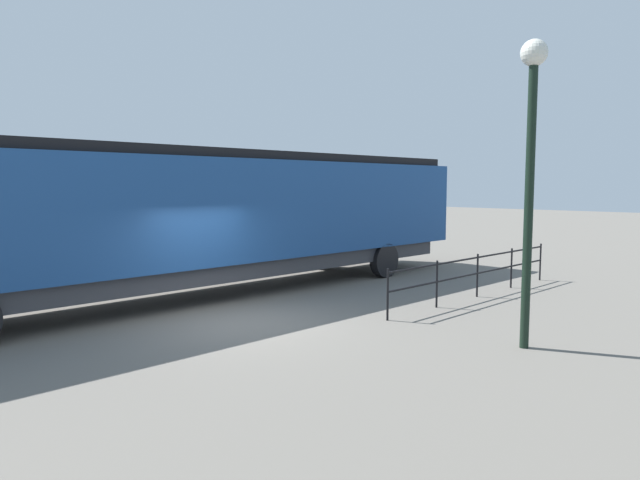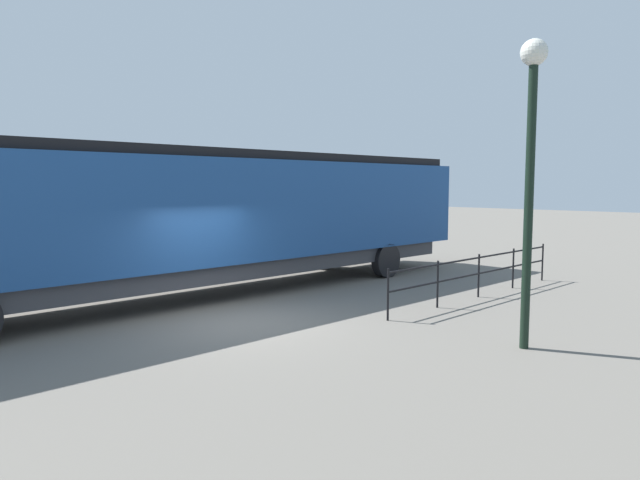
{
  "view_description": "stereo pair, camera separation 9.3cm",
  "coord_description": "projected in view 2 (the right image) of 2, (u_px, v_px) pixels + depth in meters",
  "views": [
    {
      "loc": [
        9.86,
        -7.27,
        2.96
      ],
      "look_at": [
        1.53,
        0.97,
        1.83
      ],
      "focal_mm": 32.11,
      "sensor_mm": 36.0,
      "label": 1
    },
    {
      "loc": [
        9.92,
        -7.2,
        2.96
      ],
      "look_at": [
        1.53,
        0.97,
        1.83
      ],
      "focal_mm": 32.11,
      "sensor_mm": 36.0,
      "label": 2
    }
  ],
  "objects": [
    {
      "name": "locomotive",
      "position": [
        224.0,
        214.0,
        15.53
      ],
      "size": [
        3.06,
        18.37,
        3.87
      ],
      "color": "navy",
      "rests_on": "ground_plane"
    },
    {
      "name": "ground_plane",
      "position": [
        239.0,
        322.0,
        12.36
      ],
      "size": [
        120.0,
        120.0,
        0.0
      ],
      "primitive_type": "plane",
      "color": "#666059"
    },
    {
      "name": "lamp_post",
      "position": [
        531.0,
        140.0,
        10.06
      ],
      "size": [
        0.47,
        0.47,
        5.49
      ],
      "color": "black",
      "rests_on": "ground_plane"
    },
    {
      "name": "platform_fence",
      "position": [
        479.0,
        269.0,
        15.1
      ],
      "size": [
        0.05,
        7.63,
        1.15
      ],
      "color": "black",
      "rests_on": "ground_plane"
    }
  ]
}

